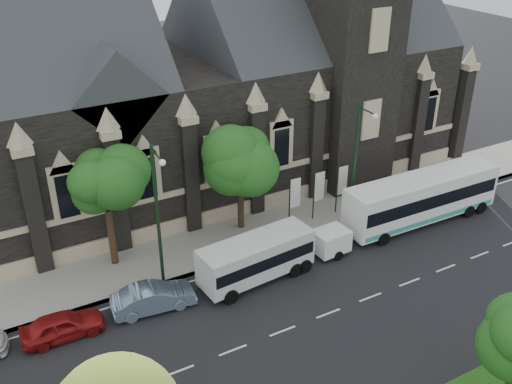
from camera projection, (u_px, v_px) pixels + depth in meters
ground at (282, 331)px, 31.32m from camera, size 160.00×160.00×0.00m
sidewalk at (208, 246)px, 38.63m from camera, size 80.00×5.00×0.15m
museum at (214, 80)px, 44.23m from camera, size 40.00×17.70×29.90m
tree_walk_right at (241, 150)px, 38.27m from camera, size 4.08×4.08×7.80m
tree_walk_left at (107, 182)px, 34.43m from camera, size 3.91×3.91×7.64m
street_lamp_near at (357, 159)px, 38.71m from camera, size 0.36×1.88×9.00m
street_lamp_mid at (158, 210)px, 32.70m from camera, size 0.36×1.88×9.00m
banner_flag_left at (293, 196)px, 39.87m from camera, size 0.90×0.10×4.00m
banner_flag_center at (317, 190)px, 40.73m from camera, size 0.90×0.10×4.00m
banner_flag_right at (341, 184)px, 41.59m from camera, size 0.90×0.10×4.00m
tour_coach at (422, 198)px, 40.72m from camera, size 12.03×2.92×3.50m
shuttle_bus at (257, 257)px, 34.76m from camera, size 7.33×3.06×2.76m
box_trailer at (331, 241)px, 37.47m from camera, size 3.28×1.93×1.73m
sedan at (153, 298)px, 32.64m from camera, size 4.84×2.12×1.55m
car_far_red at (62, 325)px, 30.64m from camera, size 4.33×1.82×1.46m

